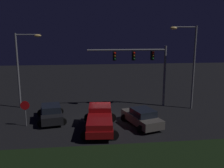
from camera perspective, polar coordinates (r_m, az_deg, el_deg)
ground_plane at (r=23.66m, az=-1.46°, el=-7.80°), size 80.00×80.00×0.00m
grass_median at (r=15.65m, az=1.61°, el=-18.42°), size 21.83×6.03×0.10m
pickup_truck at (r=20.74m, az=-2.77°, el=-7.74°), size 3.16×5.54×1.80m
car_sedan at (r=21.84m, az=6.79°, el=-7.51°), size 3.27×4.73×1.51m
car_sedan_far at (r=23.50m, az=-13.66°, el=-6.37°), size 2.94×4.64×1.51m
traffic_signal_gantry at (r=26.49m, az=6.95°, el=5.13°), size 8.32×0.56×6.50m
street_lamp_left at (r=27.58m, az=-19.63°, el=4.89°), size 2.66×0.44×7.80m
street_lamp_right at (r=26.67m, az=17.14°, el=5.73°), size 2.79×0.44×8.54m
stop_sign at (r=22.50m, az=-19.14°, el=-5.31°), size 0.76×0.08×2.23m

